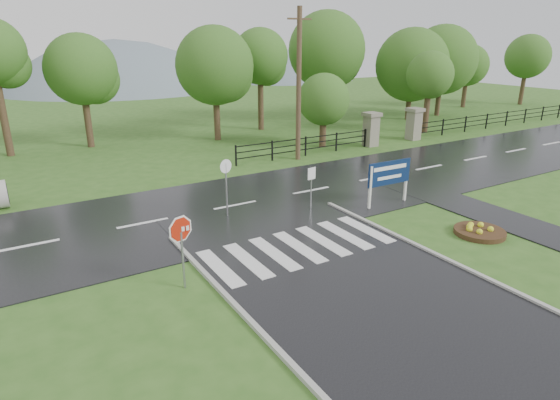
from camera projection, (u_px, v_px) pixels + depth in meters
ground at (405, 318)px, 12.14m from camera, size 120.00×120.00×0.00m
main_road at (235, 206)px, 20.21m from camera, size 90.00×8.00×0.04m
walkway at (482, 212)px, 19.54m from camera, size 2.20×11.00×0.04m
crosswalk at (299, 247)px, 16.16m from camera, size 6.50×2.80×0.02m
pillar_west at (371, 129)px, 31.04m from camera, size 1.00×1.00×2.24m
pillar_east at (414, 123)px, 33.00m from camera, size 1.00×1.00×2.24m
fence_west at (306, 144)px, 28.62m from camera, size 9.58×0.08×1.20m
fence_east at (507, 117)px, 38.42m from camera, size 20.58×0.08×1.20m
hills at (100, 193)px, 71.43m from camera, size 102.00×48.00×48.00m
treeline at (158, 144)px, 32.01m from camera, size 83.20×5.20×10.00m
stop_sign at (181, 235)px, 13.07m from camera, size 1.01×0.34×2.38m
estate_billboard at (389, 175)px, 19.90m from camera, size 2.26×0.13×1.98m
flower_bed at (480, 231)px, 17.27m from camera, size 1.83×1.83×0.37m
reg_sign_small at (311, 180)px, 19.32m from camera, size 0.41×0.08×1.86m
reg_sign_round at (226, 181)px, 18.55m from camera, size 0.55×0.15×2.40m
utility_pole_east at (299, 85)px, 26.59m from camera, size 1.52×0.28×8.52m
entrance_tree_left at (324, 100)px, 30.22m from camera, size 3.35×3.35×4.79m
entrance_tree_right at (430, 75)px, 34.59m from camera, size 3.45×3.45×6.02m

